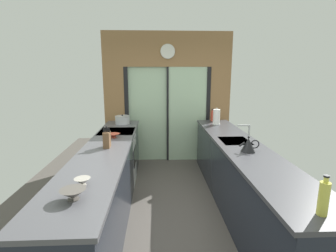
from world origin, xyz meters
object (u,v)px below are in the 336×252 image
(kettle, at_px, (248,145))
(soap_bottle_near, at_px, (324,198))
(mixing_bowl_near, at_px, (73,194))
(soap_bottle_far, at_px, (212,116))
(oven_range, at_px, (118,157))
(mixing_bowl_mid, at_px, (82,181))
(mixing_bowl_far, at_px, (114,135))
(knife_block, at_px, (107,139))
(stock_pot, at_px, (122,120))
(paper_towel_roll, at_px, (216,117))

(kettle, distance_m, soap_bottle_near, 1.44)
(mixing_bowl_near, bearing_deg, soap_bottle_far, 60.75)
(oven_range, relative_size, mixing_bowl_mid, 6.48)
(oven_range, distance_m, mixing_bowl_far, 0.67)
(oven_range, xyz_separation_m, knife_block, (0.02, -0.96, 0.57))
(kettle, bearing_deg, stock_pot, 133.83)
(kettle, height_order, soap_bottle_near, soap_bottle_near)
(knife_block, bearing_deg, paper_towel_roll, 38.71)
(stock_pot, relative_size, paper_towel_roll, 0.88)
(mixing_bowl_mid, xyz_separation_m, mixing_bowl_far, (0.00, 1.67, -0.00))
(stock_pot, bearing_deg, mixing_bowl_mid, -90.00)
(soap_bottle_near, bearing_deg, soap_bottle_far, 90.00)
(mixing_bowl_far, distance_m, knife_block, 0.52)
(mixing_bowl_far, bearing_deg, soap_bottle_near, -51.27)
(mixing_bowl_far, distance_m, kettle, 1.95)
(mixing_bowl_mid, height_order, kettle, kettle)
(kettle, bearing_deg, mixing_bowl_far, 156.30)
(stock_pot, height_order, soap_bottle_near, soap_bottle_near)
(mixing_bowl_near, height_order, soap_bottle_far, soap_bottle_far)
(soap_bottle_near, bearing_deg, stock_pot, 118.39)
(soap_bottle_far, bearing_deg, mixing_bowl_mid, -121.34)
(oven_range, height_order, stock_pot, stock_pot)
(mixing_bowl_far, relative_size, kettle, 0.75)
(mixing_bowl_mid, xyz_separation_m, soap_bottle_far, (1.78, 2.92, 0.07))
(oven_range, bearing_deg, mixing_bowl_mid, -89.50)
(knife_block, distance_m, soap_bottle_far, 2.51)
(mixing_bowl_near, distance_m, soap_bottle_far, 3.64)
(soap_bottle_far, bearing_deg, stock_pot, -174.13)
(soap_bottle_near, bearing_deg, mixing_bowl_far, 128.73)
(mixing_bowl_far, bearing_deg, oven_range, 92.38)
(mixing_bowl_near, xyz_separation_m, mixing_bowl_mid, (0.00, 0.26, -0.01))
(soap_bottle_far, height_order, paper_towel_roll, paper_towel_roll)
(stock_pot, xyz_separation_m, paper_towel_roll, (1.78, -0.16, 0.07))
(mixing_bowl_far, relative_size, paper_towel_roll, 0.61)
(kettle, distance_m, soap_bottle_far, 2.04)
(knife_block, bearing_deg, soap_bottle_near, -43.77)
(oven_range, height_order, mixing_bowl_near, mixing_bowl_near)
(mixing_bowl_mid, height_order, knife_block, knife_block)
(stock_pot, distance_m, soap_bottle_far, 1.79)
(oven_range, distance_m, mixing_bowl_near, 2.42)
(oven_range, distance_m, paper_towel_roll, 1.96)
(oven_range, height_order, soap_bottle_near, soap_bottle_near)
(stock_pot, bearing_deg, mixing_bowl_far, -90.00)
(mixing_bowl_mid, relative_size, knife_block, 0.50)
(soap_bottle_far, bearing_deg, mixing_bowl_far, -144.77)
(soap_bottle_far, bearing_deg, kettle, -89.95)
(mixing_bowl_mid, bearing_deg, stock_pot, 90.00)
(knife_block, distance_m, kettle, 1.80)
(kettle, xyz_separation_m, soap_bottle_near, (-0.00, -1.44, 0.04))
(paper_towel_roll, bearing_deg, mixing_bowl_far, -152.86)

